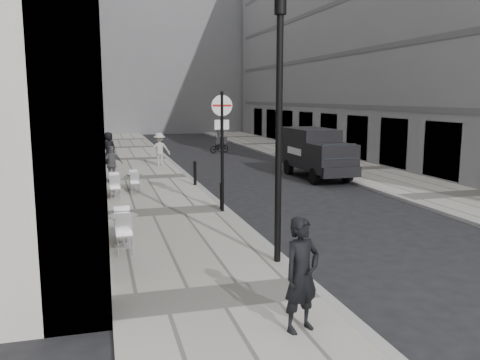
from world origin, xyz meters
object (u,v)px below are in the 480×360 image
object	(u,v)px
walking_man	(302,275)
cyclist	(219,144)
lamppost	(279,120)
panel_van	(315,151)
sign_post	(222,136)

from	to	relation	value
walking_man	cyclist	size ratio (longest dim) A/B	1.14
walking_man	lamppost	xyz separation A→B (m)	(0.83, 3.46, 2.32)
walking_man	panel_van	size ratio (longest dim) A/B	0.37
walking_man	panel_van	bearing A→B (deg)	45.59
walking_man	panel_van	world-z (taller)	panel_van
sign_post	cyclist	size ratio (longest dim) A/B	2.37
lamppost	cyclist	xyz separation A→B (m)	(4.25, 24.11, -2.73)
sign_post	lamppost	bearing A→B (deg)	-85.37
lamppost	panel_van	xyz separation A→B (m)	(6.20, 11.92, -2.05)
walking_man	sign_post	world-z (taller)	sign_post
cyclist	sign_post	bearing A→B (deg)	-125.62
walking_man	lamppost	size ratio (longest dim) A/B	0.32
walking_man	sign_post	size ratio (longest dim) A/B	0.48
cyclist	walking_man	bearing A→B (deg)	-123.21
panel_van	walking_man	bearing A→B (deg)	-115.40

